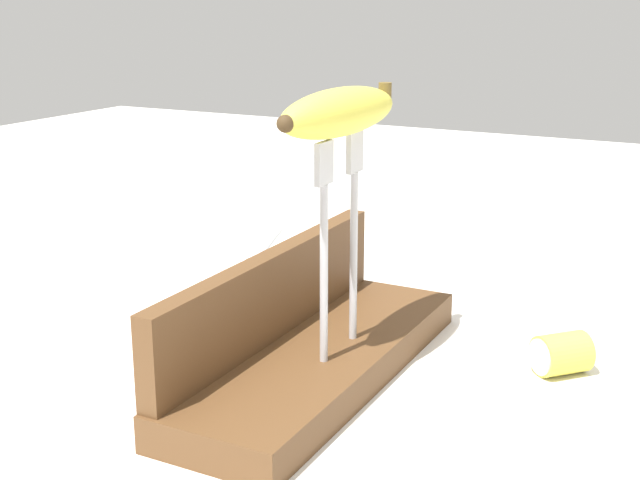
% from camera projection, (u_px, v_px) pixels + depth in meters
% --- Properties ---
extents(ground_plane, '(3.00, 3.00, 0.00)m').
position_uv_depth(ground_plane, '(320.00, 377.00, 0.80)').
color(ground_plane, silver).
extents(wooden_board, '(0.38, 0.12, 0.03)m').
position_uv_depth(wooden_board, '(320.00, 361.00, 0.79)').
color(wooden_board, brown).
rests_on(wooden_board, ground).
extents(board_backstop, '(0.37, 0.02, 0.08)m').
position_uv_depth(board_backstop, '(271.00, 295.00, 0.80)').
color(board_backstop, brown).
rests_on(board_backstop, wooden_board).
extents(fork_stand_center, '(0.08, 0.01, 0.19)m').
position_uv_depth(fork_stand_center, '(339.00, 226.00, 0.75)').
color(fork_stand_center, '#B2B2B7').
rests_on(fork_stand_center, wooden_board).
extents(banana_raised_center, '(0.17, 0.06, 0.04)m').
position_uv_depth(banana_raised_center, '(340.00, 112.00, 0.72)').
color(banana_raised_center, '#DBD147').
rests_on(banana_raised_center, fork_stand_center).
extents(fork_fallen_near, '(0.18, 0.07, 0.01)m').
position_uv_depth(fork_fallen_near, '(262.00, 251.00, 1.18)').
color(fork_fallen_near, '#B2B2B7').
rests_on(fork_fallen_near, ground).
extents(banana_chunk_near, '(0.06, 0.06, 0.04)m').
position_uv_depth(banana_chunk_near, '(561.00, 354.00, 0.80)').
color(banana_chunk_near, '#DBD147').
rests_on(banana_chunk_near, ground).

